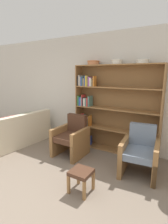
% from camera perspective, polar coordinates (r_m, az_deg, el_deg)
% --- Properties ---
extents(ground_plane, '(24.00, 24.00, 0.00)m').
position_cam_1_polar(ground_plane, '(2.92, -19.88, -26.78)').
color(ground_plane, '#7A6B5B').
extents(wall_back, '(12.00, 0.06, 2.75)m').
position_cam_1_polar(wall_back, '(4.36, 5.77, 6.55)').
color(wall_back, silver).
rests_on(wall_back, ground).
extents(bookshelf, '(2.00, 0.30, 2.02)m').
position_cam_1_polar(bookshelf, '(4.16, 8.05, 0.87)').
color(bookshelf, olive).
rests_on(bookshelf, ground).
extents(bowl_terracotta, '(0.29, 0.29, 0.10)m').
position_cam_1_polar(bowl_terracotta, '(4.24, 3.07, 15.85)').
color(bowl_terracotta, '#C67547').
rests_on(bowl_terracotta, bookshelf).
extents(bowl_sage, '(0.24, 0.24, 0.10)m').
position_cam_1_polar(bowl_sage, '(4.00, 10.62, 15.90)').
color(bowl_sage, silver).
rests_on(bowl_sage, bookshelf).
extents(bowl_olive, '(0.26, 0.26, 0.08)m').
position_cam_1_polar(bowl_olive, '(3.84, 18.61, 15.49)').
color(bowl_olive, silver).
rests_on(bowl_olive, bookshelf).
extents(couch, '(1.08, 1.79, 0.83)m').
position_cam_1_polar(couch, '(4.96, -21.43, -6.29)').
color(couch, beige).
rests_on(couch, ground).
extents(armchair_leather, '(0.65, 0.69, 0.89)m').
position_cam_1_polar(armchair_leather, '(4.01, -4.09, -8.28)').
color(armchair_leather, olive).
rests_on(armchair_leather, ground).
extents(armchair_cushioned, '(0.71, 0.74, 0.89)m').
position_cam_1_polar(armchair_cushioned, '(3.43, 17.79, -12.55)').
color(armchair_cushioned, olive).
rests_on(armchair_cushioned, ground).
extents(footstool, '(0.32, 0.32, 0.36)m').
position_cam_1_polar(footstool, '(2.86, -0.94, -19.78)').
color(footstool, olive).
rests_on(footstool, ground).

